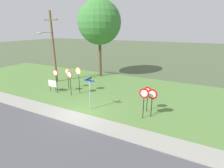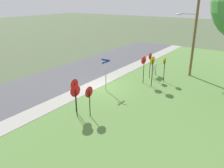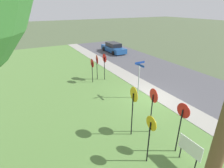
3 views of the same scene
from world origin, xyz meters
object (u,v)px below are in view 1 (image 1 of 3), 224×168
object	(u,v)px
stop_sign_far_left	(78,74)
notice_board	(52,84)
yield_sign_near_left	(152,97)
street_name_post	(90,91)
stop_sign_near_right	(68,75)
yield_sign_near_right	(148,94)
utility_pole	(52,45)
oak_tree_left	(99,22)
stop_sign_near_left	(70,78)
stop_sign_far_center	(56,76)
yield_sign_far_left	(144,96)

from	to	relation	value
stop_sign_far_left	notice_board	bearing A→B (deg)	-152.15
yield_sign_near_left	street_name_post	size ratio (longest dim) A/B	0.82
stop_sign_far_left	yield_sign_near_left	distance (m)	8.12
street_name_post	stop_sign_far_left	bearing A→B (deg)	138.51
stop_sign_near_right	yield_sign_near_right	size ratio (longest dim) A/B	1.08
utility_pole	oak_tree_left	world-z (taller)	oak_tree_left
notice_board	utility_pole	bearing A→B (deg)	128.03
stop_sign_far_left	oak_tree_left	size ratio (longest dim) A/B	0.27
stop_sign_near_left	stop_sign_far_center	bearing A→B (deg)	-164.83
street_name_post	oak_tree_left	size ratio (longest dim) A/B	0.28
yield_sign_far_left	street_name_post	world-z (taller)	street_name_post
stop_sign_far_center	notice_board	xyz separation A→B (m)	(-0.75, 0.16, -0.98)
stop_sign_far_left	oak_tree_left	xyz separation A→B (m)	(-1.34, 6.62, 5.14)
stop_sign_near_left	stop_sign_near_right	xyz separation A→B (m)	(-1.49, 1.38, -0.21)
yield_sign_far_left	street_name_post	bearing A→B (deg)	-173.92
utility_pole	notice_board	world-z (taller)	utility_pole
stop_sign_near_right	oak_tree_left	xyz separation A→B (m)	(0.45, 6.21, 5.50)
yield_sign_near_left	street_name_post	xyz separation A→B (m)	(-4.78, -1.05, -0.01)
stop_sign_near_left	oak_tree_left	world-z (taller)	oak_tree_left
street_name_post	utility_pole	distance (m)	9.74
yield_sign_near_left	oak_tree_left	world-z (taller)	oak_tree_left
notice_board	oak_tree_left	bearing A→B (deg)	78.47
yield_sign_far_left	notice_board	size ratio (longest dim) A/B	1.91
yield_sign_far_left	utility_pole	world-z (taller)	utility_pole
stop_sign_far_left	notice_board	world-z (taller)	stop_sign_far_left
stop_sign_far_center	stop_sign_near_right	bearing A→B (deg)	83.31
yield_sign_far_left	stop_sign_far_center	bearing A→B (deg)	172.74
stop_sign_far_left	yield_sign_far_left	world-z (taller)	stop_sign_far_left
notice_board	stop_sign_far_center	bearing A→B (deg)	-12.89
stop_sign_near_right	yield_sign_near_right	world-z (taller)	stop_sign_near_right
stop_sign_near_right	street_name_post	bearing A→B (deg)	-29.86
stop_sign_near_right	stop_sign_far_center	xyz separation A→B (m)	(-0.18, -1.54, 0.19)
stop_sign_far_left	yield_sign_near_right	size ratio (longest dim) A/B	1.29
stop_sign_near_left	stop_sign_far_left	size ratio (longest dim) A/B	0.93
stop_sign_far_center	notice_board	bearing A→B (deg)	168.40
stop_sign_near_right	stop_sign_far_center	distance (m)	1.57
stop_sign_far_left	notice_board	xyz separation A→B (m)	(-2.72, -0.99, -1.15)
stop_sign_near_right	stop_sign_far_center	world-z (taller)	stop_sign_far_center
notice_board	yield_sign_near_right	bearing A→B (deg)	-1.08
yield_sign_near_left	yield_sign_far_left	world-z (taller)	yield_sign_far_left
stop_sign_far_center	yield_sign_near_left	distance (m)	9.93
yield_sign_near_left	notice_board	distance (m)	10.72
yield_sign_near_right	utility_pole	size ratio (longest dim) A/B	0.25
yield_sign_near_left	stop_sign_near_left	bearing A→B (deg)	-175.12
stop_sign_near_left	stop_sign_far_center	size ratio (longest dim) A/B	1.00
stop_sign_far_left	stop_sign_far_center	distance (m)	2.28
utility_pole	yield_sign_near_left	bearing A→B (deg)	-14.92
yield_sign_far_left	street_name_post	size ratio (longest dim) A/B	0.87
stop_sign_near_left	stop_sign_far_left	distance (m)	1.04
yield_sign_near_left	utility_pole	size ratio (longest dim) A/B	0.27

